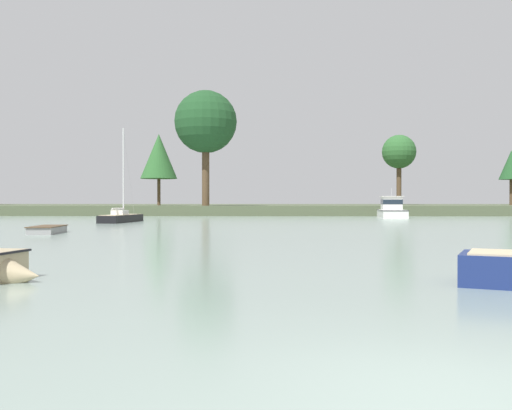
{
  "coord_description": "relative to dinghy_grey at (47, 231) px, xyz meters",
  "views": [
    {
      "loc": [
        -1.85,
        -5.56,
        1.86
      ],
      "look_at": [
        -2.5,
        27.41,
        1.63
      ],
      "focal_mm": 40.27,
      "sensor_mm": 36.0,
      "label": 1
    }
  ],
  "objects": [
    {
      "name": "shore_tree_left_mid",
      "position": [
        4.81,
        40.09,
        11.7
      ],
      "size": [
        7.95,
        7.95,
        14.66
      ],
      "color": "brown",
      "rests_on": "far_shore_bank"
    },
    {
      "name": "shore_tree_far_right",
      "position": [
        -2.26,
        45.84,
        7.84
      ],
      "size": [
        5.03,
        5.03,
        9.83
      ],
      "color": "brown",
      "rests_on": "far_shore_bank"
    },
    {
      "name": "ground_plane",
      "position": [
        14.5,
        -27.17,
        -0.15
      ],
      "size": [
        501.51,
        501.51,
        0.0
      ],
      "primitive_type": "plane",
      "color": "gray"
    },
    {
      "name": "dinghy_grey",
      "position": [
        0.0,
        0.0,
        0.0
      ],
      "size": [
        1.77,
        3.68,
        0.6
      ],
      "color": "gray",
      "rests_on": "ground"
    },
    {
      "name": "far_shore_bank",
      "position": [
        14.5,
        60.06,
        0.48
      ],
      "size": [
        225.68,
        45.01,
        1.26
      ],
      "primitive_type": "cube",
      "color": "#4C563D",
      "rests_on": "ground"
    },
    {
      "name": "cruiser_white",
      "position": [
        26.64,
        32.29,
        0.42
      ],
      "size": [
        3.47,
        8.64,
        4.28
      ],
      "color": "white",
      "rests_on": "ground"
    },
    {
      "name": "shore_tree_far_left",
      "position": [
        48.0,
        50.96,
        6.87
      ],
      "size": [
        3.46,
        3.46,
        7.95
      ],
      "color": "brown",
      "rests_on": "far_shore_bank"
    },
    {
      "name": "mooring_buoy_red",
      "position": [
        -2.31,
        30.06,
        -0.08
      ],
      "size": [
        0.38,
        0.38,
        0.43
      ],
      "color": "red",
      "rests_on": "ground"
    },
    {
      "name": "sailboat_black",
      "position": [
        -0.16,
        17.27,
        0.05
      ],
      "size": [
        2.58,
        6.59,
        8.77
      ],
      "color": "black",
      "rests_on": "ground"
    },
    {
      "name": "shore_tree_right",
      "position": [
        34.26,
        61.68,
        9.67
      ],
      "size": [
        5.52,
        5.52,
        11.45
      ],
      "color": "brown",
      "rests_on": "far_shore_bank"
    }
  ]
}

